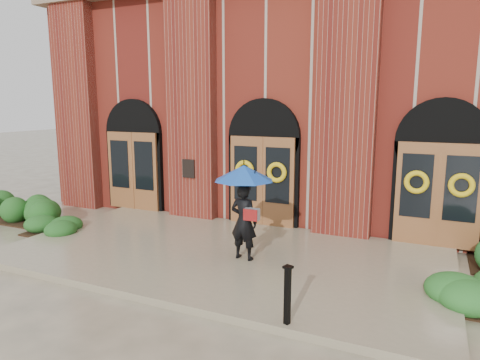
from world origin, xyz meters
The scene contains 8 objects.
ground centered at (0.00, 0.00, 0.00)m, with size 90.00×90.00×0.00m, color tan.
landing centered at (0.00, 0.15, 0.07)m, with size 10.00×5.30×0.15m, color gray.
church_building centered at (0.00, 8.78, 3.50)m, with size 16.20×12.53×7.00m.
man_with_umbrella centered at (0.67, -0.03, 1.62)m, with size 1.40×1.40×2.10m.
metal_post centered at (2.45, -2.35, 0.65)m, with size 0.16×0.16×0.95m.
hedge_wall_left centered at (-7.00, 0.54, 0.37)m, with size 2.89×1.16×0.74m, color #1D4F1A.
hedge_front_left centered at (-5.10, 0.00, 0.23)m, with size 1.28×1.10×0.45m, color #1E4F1B.
hedge_front_right centered at (5.10, 0.00, 0.26)m, with size 1.49×1.27×0.53m, color #246123.
Camera 1 is at (4.36, -8.29, 3.55)m, focal length 32.00 mm.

